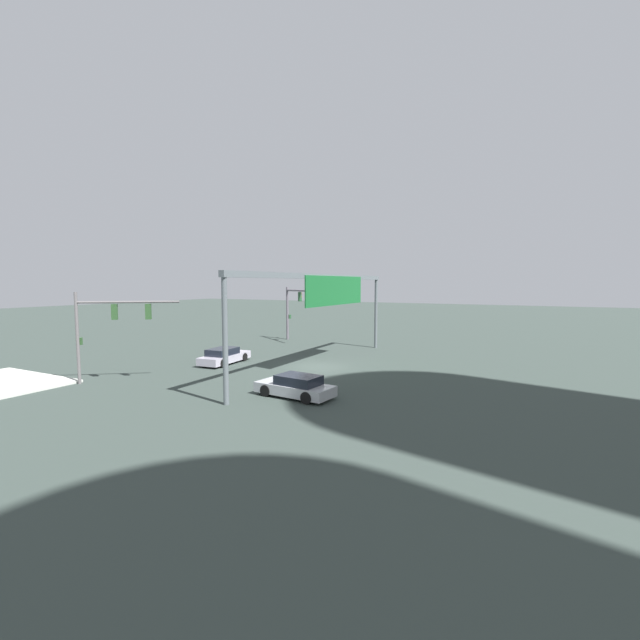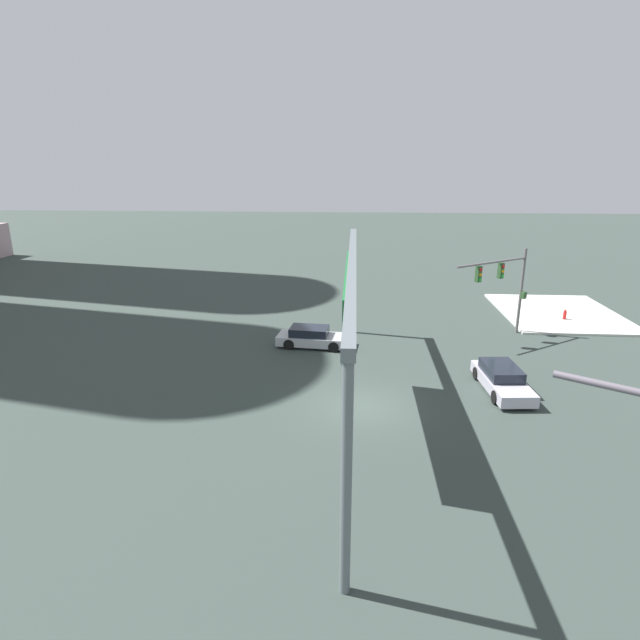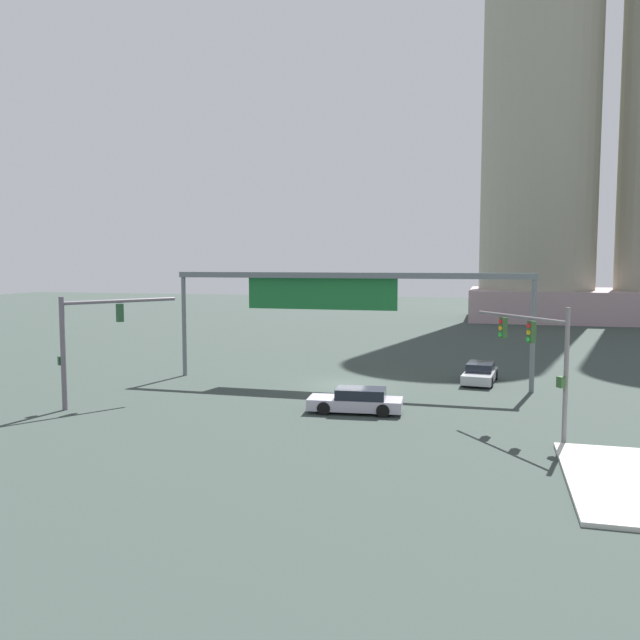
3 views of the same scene
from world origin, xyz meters
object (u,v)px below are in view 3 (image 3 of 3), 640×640
Objects in this scene: traffic_signal_opposite_side at (89,332)px; sedan_car_approaching at (480,373)px; traffic_signal_near_corner at (537,347)px; sedan_car_waiting_far at (357,401)px.

sedan_car_approaching is at bearing -25.33° from traffic_signal_opposite_side.
sedan_car_approaching is at bearing -23.51° from traffic_signal_near_corner.
sedan_car_approaching and sedan_car_waiting_far have the same top height.
traffic_signal_opposite_side is at bearing -52.77° from sedan_car_approaching.
traffic_signal_opposite_side is (-21.75, -0.03, 0.04)m from traffic_signal_near_corner.
traffic_signal_opposite_side is 22.83m from sedan_car_approaching.
traffic_signal_opposite_side reaches higher than traffic_signal_near_corner.
sedan_car_waiting_far is at bearing -48.22° from traffic_signal_opposite_side.
traffic_signal_near_corner is at bearing -56.84° from traffic_signal_opposite_side.
traffic_signal_near_corner is 1.18× the size of sedan_car_waiting_far.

